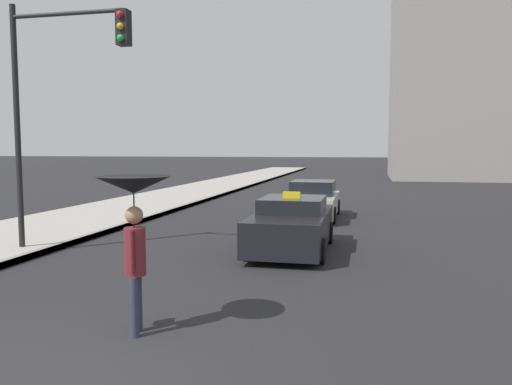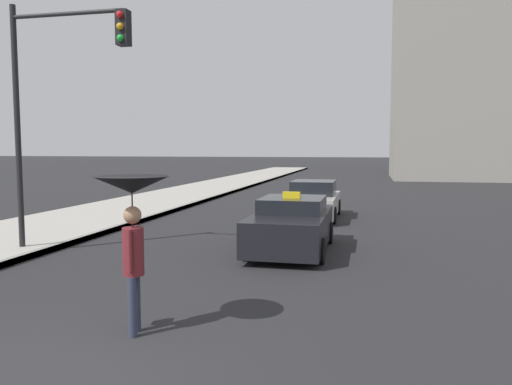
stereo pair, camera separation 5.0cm
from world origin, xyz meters
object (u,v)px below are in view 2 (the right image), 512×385
Objects in this scene: sedan_red at (313,201)px; traffic_light at (58,83)px; taxi at (292,226)px; pedestrian_with_umbrella at (132,207)px.

sedan_red is 0.69× the size of traffic_light.
taxi is 6.68m from traffic_light.
taxi is 1.83× the size of pedestrian_with_umbrella.
pedestrian_with_umbrella is 6.50m from traffic_light.
traffic_light is (-5.28, -7.98, 3.53)m from sedan_red.
sedan_red is at bearing 56.54° from traffic_light.
sedan_red is at bearing -88.84° from taxi.
pedestrian_with_umbrella reaches higher than sedan_red.
traffic_light reaches higher than sedan_red.
traffic_light is at bearing 56.54° from sedan_red.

